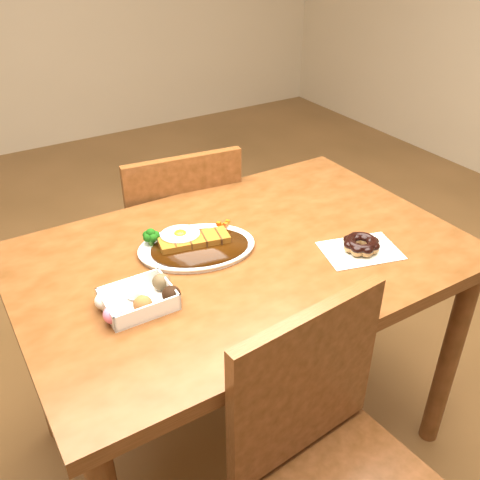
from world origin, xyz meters
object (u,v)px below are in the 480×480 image
katsu_curry_plate (194,244)px  pon_de_ring (361,245)px  table (243,281)px  chair_far (177,242)px  donut_box (138,298)px

katsu_curry_plate → pon_de_ring: (0.38, -0.24, 0.00)m
table → pon_de_ring: size_ratio=5.09×
chair_far → pon_de_ring: bearing=115.5°
donut_box → katsu_curry_plate: bearing=33.7°
donut_box → pon_de_ring: 0.61m
chair_far → pon_de_ring: (0.23, -0.70, 0.29)m
table → donut_box: size_ratio=6.40×
table → katsu_curry_plate: 0.18m
chair_far → pon_de_ring: 0.79m
table → pon_de_ring: (0.27, -0.16, 0.12)m
chair_far → donut_box: size_ratio=4.64×
table → katsu_curry_plate: katsu_curry_plate is taller
chair_far → donut_box: chair_far is taller
katsu_curry_plate → pon_de_ring: katsu_curry_plate is taller
table → pon_de_ring: pon_de_ring is taller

